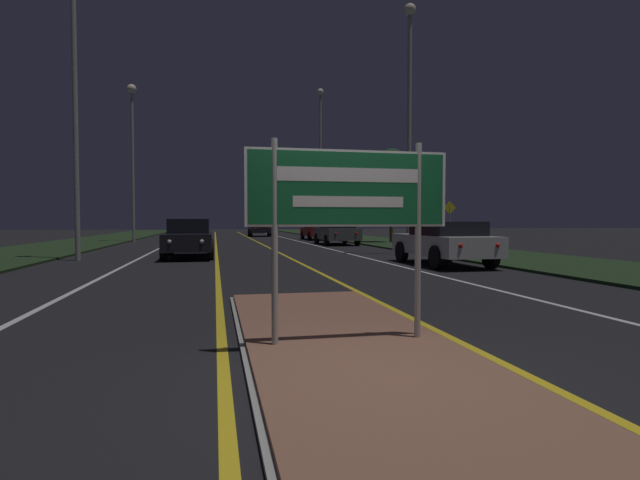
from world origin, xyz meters
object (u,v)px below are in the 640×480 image
Objects in this scene: streetlight_right_near at (409,101)px; car_receding_3 at (260,227)px; streetlight_left_far at (132,136)px; car_approaching_0 at (189,237)px; warning_sign at (450,221)px; car_receding_2 at (317,230)px; car_receding_0 at (444,242)px; highway_sign at (349,198)px; streetlight_left_near at (75,74)px; streetlight_right_far at (320,148)px; car_approaching_1 at (196,230)px; car_receding_1 at (336,232)px.

car_receding_3 is at bearing 98.76° from streetlight_right_near.
car_approaching_0 is (4.24, -14.63, -6.17)m from streetlight_left_far.
streetlight_right_near is 26.47m from car_receding_3.
car_receding_2 is at bearing 101.19° from warning_sign.
car_receding_2 reaches higher than car_receding_0.
highway_sign is 15.90m from streetlight_left_near.
highway_sign is 1.01× the size of warning_sign.
warning_sign is at bearing -81.00° from streetlight_right_far.
warning_sign is at bearing -48.99° from car_approaching_1.
warning_sign is (3.41, -7.68, 0.67)m from car_receding_1.
streetlight_right_far is at bearing 78.53° from highway_sign.
streetlight_right_near is at bearing 3.01° from streetlight_left_near.
car_approaching_0 is 1.00× the size of car_approaching_1.
streetlight_left_far is at bearing 121.83° from car_receding_0.
streetlight_right_near is at bearing -1.13° from car_approaching_0.
car_receding_0 is (5.71, 9.42, -0.91)m from highway_sign.
car_receding_3 is (2.62, 40.05, -0.85)m from highway_sign.
car_receding_3 is at bearing 110.53° from car_receding_2.
car_receding_3 reaches higher than car_receding_2.
highway_sign is at bearing -101.47° from streetlight_right_far.
streetlight_left_near is 2.20× the size of car_approaching_1.
streetlight_right_near is 2.28× the size of car_receding_1.
car_receding_1 is at bearing 76.45° from highway_sign.
warning_sign is (6.42, -24.35, 0.61)m from car_receding_3.
streetlight_right_far is at bearing 16.79° from car_approaching_1.
streetlight_left_near is 15.48m from streetlight_left_far.
car_receding_1 is at bearing 95.92° from streetlight_right_near.
streetlight_right_near reaches higher than car_approaching_1.
highway_sign is at bearing -119.93° from warning_sign.
streetlight_left_near reaches higher than highway_sign.
highway_sign is at bearing -93.74° from car_receding_3.
highway_sign is at bearing -114.36° from streetlight_right_near.
car_receding_2 is (0.31, 21.55, -0.01)m from car_receding_0.
streetlight_right_far reaches higher than car_approaching_1.
streetlight_left_far is at bearing -130.65° from car_receding_3.
car_receding_1 is 1.11× the size of car_receding_3.
warning_sign reaches higher than highway_sign.
car_approaching_1 reaches higher than car_receding_2.
highway_sign is 32.98m from streetlight_right_far.
car_receding_1 is (-0.92, 8.90, -5.65)m from streetlight_right_near.
car_approaching_0 is at bearing 12.54° from streetlight_left_near.
streetlight_right_near is 10.58m from car_receding_1.
car_approaching_1 is at bearing 112.97° from car_receding_0.
streetlight_right_near reaches higher than car_receding_0.
streetlight_left_far is 16.43m from car_approaching_0.
streetlight_left_near reaches higher than car_receding_2.
car_receding_1 is at bearing 90.32° from car_receding_0.
car_receding_3 reaches higher than car_approaching_0.
streetlight_left_near is at bearing 159.71° from car_receding_0.
streetlight_left_far is at bearing -168.68° from streetlight_right_far.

